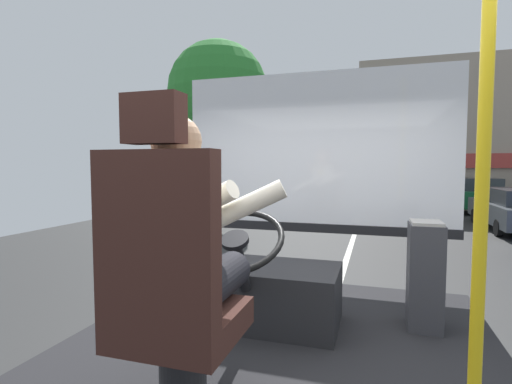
# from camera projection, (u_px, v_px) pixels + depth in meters

# --- Properties ---
(ground) EXTENTS (18.00, 44.00, 0.06)m
(ground) POSITION_uv_depth(u_px,v_px,m) (354.00, 236.00, 10.54)
(ground) COLOR #2D2D2D
(driver_seat) EXTENTS (0.48, 0.48, 1.35)m
(driver_seat) POSITION_uv_depth(u_px,v_px,m) (171.00, 293.00, 1.53)
(driver_seat) COLOR black
(driver_seat) RESTS_ON bus_floor
(bus_driver) EXTENTS (0.79, 0.56, 0.80)m
(bus_driver) POSITION_uv_depth(u_px,v_px,m) (185.00, 240.00, 1.63)
(bus_driver) COLOR black
(bus_driver) RESTS_ON driver_seat
(steering_console) EXTENTS (1.10, 1.01, 0.81)m
(steering_console) POSITION_uv_depth(u_px,v_px,m) (258.00, 291.00, 2.66)
(steering_console) COLOR black
(steering_console) RESTS_ON bus_floor
(handrail_pole) EXTENTS (0.04, 0.04, 2.30)m
(handrail_pole) POSITION_uv_depth(u_px,v_px,m) (484.00, 147.00, 1.27)
(handrail_pole) COLOR gold
(handrail_pole) RESTS_ON bus_floor
(fare_box) EXTENTS (0.21, 0.27, 0.72)m
(fare_box) POSITION_uv_depth(u_px,v_px,m) (425.00, 275.00, 2.57)
(fare_box) COLOR #333338
(fare_box) RESTS_ON bus_floor
(windshield_panel) EXTENTS (2.50, 0.08, 1.48)m
(windshield_panel) POSITION_uv_depth(u_px,v_px,m) (315.00, 170.00, 3.58)
(windshield_panel) COLOR white
(street_tree) EXTENTS (3.16, 3.16, 5.84)m
(street_tree) POSITION_uv_depth(u_px,v_px,m) (218.00, 92.00, 12.25)
(street_tree) COLOR #4C3828
(street_tree) RESTS_ON ground
(shop_building) EXTENTS (10.17, 4.15, 6.53)m
(shop_building) POSITION_uv_depth(u_px,v_px,m) (474.00, 136.00, 17.69)
(shop_building) COLOR gray
(shop_building) RESTS_ON ground
(parked_car_green) EXTENTS (1.80, 3.84, 1.40)m
(parked_car_green) POSITION_uv_depth(u_px,v_px,m) (475.00, 194.00, 15.94)
(parked_car_green) COLOR #195633
(parked_car_green) RESTS_ON ground
(parked_car_silver) EXTENTS (1.78, 4.44, 1.45)m
(parked_car_silver) POSITION_uv_depth(u_px,v_px,m) (446.00, 186.00, 22.05)
(parked_car_silver) COLOR silver
(parked_car_silver) RESTS_ON ground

